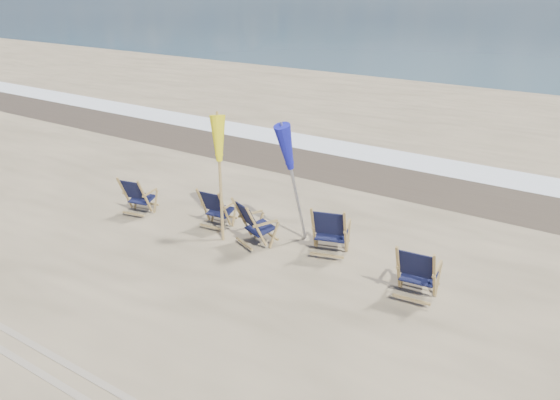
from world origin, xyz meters
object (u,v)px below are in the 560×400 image
(beach_chair_1, at_px, (224,211))
(beach_chair_0, at_px, (145,198))
(beach_chair_3, at_px, (345,234))
(beach_chair_2, at_px, (256,229))
(beach_chair_4, at_px, (434,278))
(umbrella_yellow, at_px, (219,146))
(umbrella_blue, at_px, (296,149))

(beach_chair_1, bearing_deg, beach_chair_0, 6.16)
(beach_chair_0, height_order, beach_chair_3, beach_chair_3)
(beach_chair_1, bearing_deg, beach_chair_3, -179.65)
(beach_chair_2, relative_size, beach_chair_3, 0.93)
(beach_chair_4, height_order, umbrella_yellow, umbrella_yellow)
(beach_chair_3, bearing_deg, beach_chair_0, -8.34)
(beach_chair_2, height_order, beach_chair_4, beach_chair_4)
(beach_chair_3, distance_m, umbrella_blue, 1.73)
(beach_chair_1, relative_size, beach_chair_3, 0.87)
(beach_chair_0, bearing_deg, umbrella_yellow, 175.75)
(beach_chair_1, distance_m, umbrella_yellow, 1.38)
(beach_chair_2, xyz_separation_m, beach_chair_4, (3.25, 0.04, 0.02))
(umbrella_blue, bearing_deg, beach_chair_0, -167.53)
(beach_chair_4, distance_m, umbrella_yellow, 4.42)
(beach_chair_3, relative_size, beach_chair_4, 1.03)
(beach_chair_1, xyz_separation_m, beach_chair_4, (4.27, -0.33, 0.05))
(beach_chair_0, distance_m, beach_chair_3, 4.32)
(beach_chair_2, relative_size, beach_chair_4, 0.96)
(beach_chair_1, xyz_separation_m, beach_chair_3, (2.48, 0.26, 0.06))
(umbrella_blue, bearing_deg, umbrella_yellow, -160.07)
(beach_chair_2, height_order, umbrella_blue, umbrella_blue)
(beach_chair_1, xyz_separation_m, umbrella_blue, (1.41, 0.33, 1.42))
(beach_chair_4, bearing_deg, beach_chair_0, -5.07)
(beach_chair_2, xyz_separation_m, beach_chair_3, (1.46, 0.63, 0.04))
(beach_chair_0, xyz_separation_m, umbrella_blue, (3.20, 0.71, 1.42))
(beach_chair_1, relative_size, beach_chair_4, 0.90)
(beach_chair_1, relative_size, umbrella_blue, 0.37)
(umbrella_yellow, bearing_deg, umbrella_blue, 19.93)
(umbrella_yellow, xyz_separation_m, umbrella_blue, (1.35, 0.49, 0.05))
(beach_chair_4, bearing_deg, umbrella_yellow, -7.84)
(beach_chair_1, distance_m, beach_chair_3, 2.50)
(beach_chair_0, xyz_separation_m, umbrella_yellow, (1.85, 0.22, 1.37))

